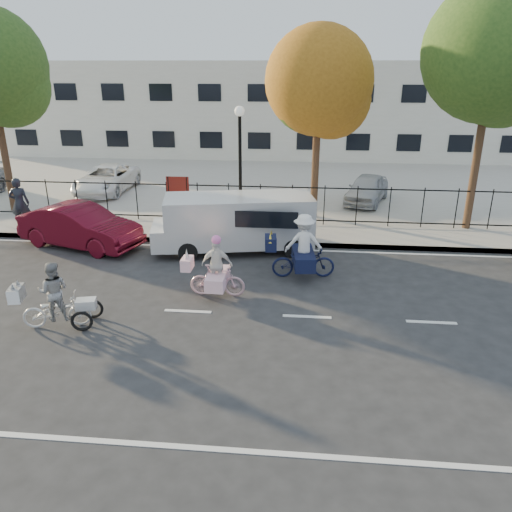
# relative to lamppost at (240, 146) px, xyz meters

# --- Properties ---
(ground) EXTENTS (120.00, 120.00, 0.00)m
(ground) POSITION_rel_lamppost_xyz_m (-0.50, -6.80, -3.11)
(ground) COLOR #333334
(road_markings) EXTENTS (60.00, 9.52, 0.01)m
(road_markings) POSITION_rel_lamppost_xyz_m (-0.50, -6.80, -3.11)
(road_markings) COLOR silver
(road_markings) RESTS_ON ground
(curb) EXTENTS (60.00, 0.10, 0.15)m
(curb) POSITION_rel_lamppost_xyz_m (-0.50, -1.75, -3.04)
(curb) COLOR #A8A399
(curb) RESTS_ON ground
(sidewalk) EXTENTS (60.00, 2.20, 0.15)m
(sidewalk) POSITION_rel_lamppost_xyz_m (-0.50, -0.70, -3.04)
(sidewalk) COLOR #A8A399
(sidewalk) RESTS_ON ground
(parking_lot) EXTENTS (60.00, 15.60, 0.15)m
(parking_lot) POSITION_rel_lamppost_xyz_m (-0.50, 8.20, -3.04)
(parking_lot) COLOR #A8A399
(parking_lot) RESTS_ON ground
(iron_fence) EXTENTS (58.00, 0.06, 1.50)m
(iron_fence) POSITION_rel_lamppost_xyz_m (-0.50, 0.40, -2.21)
(iron_fence) COLOR black
(iron_fence) RESTS_ON sidewalk
(building) EXTENTS (34.00, 10.00, 6.00)m
(building) POSITION_rel_lamppost_xyz_m (-0.50, 18.20, -0.11)
(building) COLOR silver
(building) RESTS_ON ground
(lamppost) EXTENTS (0.36, 0.36, 4.33)m
(lamppost) POSITION_rel_lamppost_xyz_m (0.00, 0.00, 0.00)
(lamppost) COLOR black
(lamppost) RESTS_ON sidewalk
(street_sign) EXTENTS (0.85, 0.06, 1.80)m
(street_sign) POSITION_rel_lamppost_xyz_m (-2.35, 0.00, -1.70)
(street_sign) COLOR black
(street_sign) RESTS_ON sidewalk
(zebra_trike) EXTENTS (1.91, 1.02, 1.64)m
(zebra_trike) POSITION_rel_lamppost_xyz_m (-3.39, -7.84, -2.48)
(zebra_trike) COLOR silver
(zebra_trike) RESTS_ON ground
(unicorn_bike) EXTENTS (1.69, 1.17, 1.71)m
(unicorn_bike) POSITION_rel_lamppost_xyz_m (0.07, -5.80, -2.48)
(unicorn_bike) COLOR beige
(unicorn_bike) RESTS_ON ground
(bull_bike) EXTENTS (2.07, 1.43, 1.90)m
(bull_bike) POSITION_rel_lamppost_xyz_m (2.34, -4.31, -2.35)
(bull_bike) COLOR #101637
(bull_bike) RESTS_ON ground
(white_van) EXTENTS (5.49, 2.65, 1.85)m
(white_van) POSITION_rel_lamppost_xyz_m (0.14, -2.30, -2.09)
(white_van) COLOR silver
(white_van) RESTS_ON ground
(red_sedan) EXTENTS (4.57, 2.78, 1.42)m
(red_sedan) POSITION_rel_lamppost_xyz_m (-5.16, -2.42, -2.40)
(red_sedan) COLOR #520917
(red_sedan) RESTS_ON ground
(pedestrian) EXTENTS (0.78, 0.61, 1.87)m
(pedestrian) POSITION_rel_lamppost_xyz_m (-8.00, -1.08, -2.03)
(pedestrian) COLOR black
(pedestrian) RESTS_ON sidewalk
(lot_car_b) EXTENTS (2.13, 4.46, 1.23)m
(lot_car_b) POSITION_rel_lamppost_xyz_m (-6.93, 4.54, -2.35)
(lot_car_b) COLOR white
(lot_car_b) RESTS_ON parking_lot
(lot_car_d) EXTENTS (2.47, 3.79, 1.20)m
(lot_car_d) POSITION_rel_lamppost_xyz_m (5.06, 3.82, -2.36)
(lot_car_d) COLOR #ADB1B5
(lot_car_d) RESTS_ON parking_lot
(tree_mid) EXTENTS (3.95, 3.95, 7.24)m
(tree_mid) POSITION_rel_lamppost_xyz_m (2.87, 1.46, 1.95)
(tree_mid) COLOR #442D1D
(tree_mid) RESTS_ON ground
(tree_east) EXTENTS (4.67, 4.67, 8.55)m
(tree_east) POSITION_rel_lamppost_xyz_m (8.50, 0.56, 2.88)
(tree_east) COLOR #442D1D
(tree_east) RESTS_ON ground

